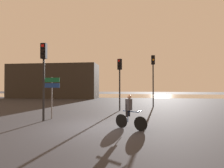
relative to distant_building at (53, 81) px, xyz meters
name	(u,v)px	position (x,y,z in m)	size (l,w,h in m)	color
ground_plane	(89,127)	(11.89, -20.71, -2.95)	(120.00, 120.00, 0.00)	#28282D
water_strip	(124,96)	(11.89, 10.00, -2.94)	(80.00, 16.00, 0.01)	#9E937F
distant_building	(53,81)	(0.00, 0.00, 0.00)	(15.60, 4.00, 5.89)	#2D2823
traffic_light_near_left	(44,67)	(8.87, -19.59, 0.19)	(0.32, 0.34, 4.52)	black
traffic_light_far_right	(153,71)	(15.97, -11.60, 0.55)	(0.34, 0.36, 5.09)	black
traffic_light_center	(120,75)	(12.90, -14.60, 0.06)	(0.39, 0.41, 4.32)	black
direction_sign_post	(52,90)	(9.01, -18.87, -1.15)	(1.10, 0.15, 2.60)	slate
cyclist	(129,112)	(13.87, -20.90, -2.13)	(1.48, 0.92, 1.62)	black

